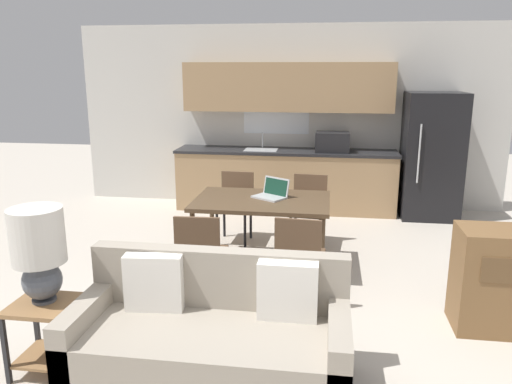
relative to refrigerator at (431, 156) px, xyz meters
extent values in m
plane|color=beige|center=(-2.05, -4.22, -0.88)|extent=(20.00, 20.00, 0.00)
cube|color=silver|center=(-2.05, 0.41, 0.47)|extent=(6.40, 0.06, 2.70)
cube|color=white|center=(-2.23, 0.37, 0.70)|extent=(0.99, 0.01, 0.95)
cube|color=tan|center=(-2.05, 0.07, -0.45)|extent=(3.20, 0.62, 0.86)
cube|color=#232326|center=(-2.05, 0.07, 0.00)|extent=(3.23, 0.65, 0.04)
cube|color=#B2B5B7|center=(-2.41, 0.02, 0.03)|extent=(0.48, 0.36, 0.01)
cylinder|color=#B7BABC|center=(-2.41, 0.19, 0.14)|extent=(0.02, 0.02, 0.24)
cube|color=tan|center=(-2.05, 0.21, 0.92)|extent=(3.04, 0.34, 0.70)
cube|color=black|center=(-1.38, 0.02, 0.16)|extent=(0.48, 0.36, 0.28)
cube|color=black|center=(0.00, 0.00, 0.00)|extent=(0.78, 0.72, 1.75)
cylinder|color=silver|center=(-0.23, -0.38, 0.09)|extent=(0.02, 0.02, 0.79)
cube|color=brown|center=(-2.09, -2.25, -0.14)|extent=(1.38, 0.93, 0.04)
cylinder|color=brown|center=(-2.72, -2.65, -0.52)|extent=(0.05, 0.05, 0.72)
cylinder|color=brown|center=(-1.46, -2.65, -0.52)|extent=(0.05, 0.05, 0.72)
cylinder|color=brown|center=(-2.72, -1.84, -0.52)|extent=(0.05, 0.05, 0.72)
cylinder|color=brown|center=(-1.46, -1.84, -0.52)|extent=(0.05, 0.05, 0.72)
cylinder|color=#3D2D1E|center=(-2.97, -4.00, -0.83)|extent=(0.05, 0.05, 0.10)
cylinder|color=#3D2D1E|center=(-1.35, -4.00, -0.83)|extent=(0.05, 0.05, 0.10)
cube|color=gray|center=(-2.16, -4.32, -0.61)|extent=(1.81, 0.80, 0.33)
cube|color=gray|center=(-2.16, -3.99, -0.40)|extent=(1.81, 0.14, 0.75)
cube|color=gray|center=(-3.00, -4.32, -0.54)|extent=(0.14, 0.80, 0.47)
cube|color=gray|center=(-1.32, -4.32, -0.54)|extent=(0.14, 0.80, 0.47)
cube|color=silver|center=(-2.59, -4.12, -0.24)|extent=(0.41, 0.16, 0.40)
cube|color=silver|center=(-1.67, -4.12, -0.24)|extent=(0.40, 0.12, 0.40)
cube|color=olive|center=(-3.33, -4.30, -0.38)|extent=(0.40, 0.40, 0.03)
cube|color=olive|center=(-3.33, -4.30, -0.76)|extent=(0.36, 0.36, 0.02)
cube|color=#232326|center=(-3.51, -4.48, -0.63)|extent=(0.03, 0.03, 0.49)
cube|color=#232326|center=(-3.15, -4.48, -0.63)|extent=(0.03, 0.03, 0.49)
cube|color=#232326|center=(-3.51, -4.12, -0.63)|extent=(0.03, 0.03, 0.49)
cube|color=#232326|center=(-3.15, -4.12, -0.63)|extent=(0.03, 0.03, 0.49)
cylinder|color=#4C515B|center=(-3.33, -4.27, -0.35)|extent=(0.16, 0.16, 0.02)
sphere|color=#4C515B|center=(-3.33, -4.27, -0.21)|extent=(0.26, 0.26, 0.26)
cylinder|color=beige|center=(-3.33, -4.27, 0.11)|extent=(0.35, 0.35, 0.38)
cube|color=brown|center=(-1.65, -1.51, -0.45)|extent=(0.46, 0.46, 0.04)
cube|color=brown|center=(-1.63, -1.32, -0.23)|extent=(0.40, 0.07, 0.39)
cylinder|color=black|center=(-1.83, -1.66, -0.67)|extent=(0.03, 0.03, 0.41)
cylinder|color=black|center=(-1.49, -1.70, -0.67)|extent=(0.03, 0.03, 0.41)
cylinder|color=black|center=(-1.80, -1.32, -0.67)|extent=(0.03, 0.03, 0.41)
cylinder|color=black|center=(-1.46, -1.36, -0.67)|extent=(0.03, 0.03, 0.41)
cube|color=brown|center=(-2.53, -1.48, -0.45)|extent=(0.44, 0.44, 0.04)
cube|color=brown|center=(-2.52, -1.28, -0.23)|extent=(0.40, 0.05, 0.39)
cylinder|color=black|center=(-2.71, -1.64, -0.67)|extent=(0.03, 0.03, 0.41)
cylinder|color=black|center=(-2.37, -1.65, -0.67)|extent=(0.03, 0.03, 0.41)
cylinder|color=black|center=(-2.69, -1.30, -0.67)|extent=(0.03, 0.03, 0.41)
cylinder|color=black|center=(-2.35, -1.31, -0.67)|extent=(0.03, 0.03, 0.41)
cube|color=brown|center=(-2.53, -3.02, -0.45)|extent=(0.44, 0.44, 0.04)
cube|color=brown|center=(-2.52, -3.22, -0.23)|extent=(0.40, 0.05, 0.39)
cylinder|color=black|center=(-2.37, -2.85, -0.67)|extent=(0.03, 0.03, 0.41)
cylinder|color=black|center=(-2.71, -2.86, -0.67)|extent=(0.03, 0.03, 0.41)
cylinder|color=black|center=(-2.36, -3.19, -0.67)|extent=(0.03, 0.03, 0.41)
cylinder|color=black|center=(-2.69, -3.20, -0.67)|extent=(0.03, 0.03, 0.41)
cube|color=brown|center=(-1.65, -2.96, -0.45)|extent=(0.45, 0.45, 0.04)
cube|color=brown|center=(-1.66, -3.15, -0.23)|extent=(0.40, 0.06, 0.39)
cylinder|color=black|center=(-1.47, -2.80, -0.67)|extent=(0.03, 0.03, 0.41)
cylinder|color=black|center=(-1.80, -2.77, -0.67)|extent=(0.03, 0.03, 0.41)
cylinder|color=black|center=(-1.49, -3.14, -0.67)|extent=(0.03, 0.03, 0.41)
cylinder|color=black|center=(-1.83, -3.11, -0.67)|extent=(0.03, 0.03, 0.41)
cube|color=#B7BABC|center=(-2.02, -2.19, -0.11)|extent=(0.39, 0.36, 0.02)
cube|color=#B7BABC|center=(-1.96, -2.09, -0.02)|extent=(0.30, 0.22, 0.20)
cube|color=#143828|center=(-1.96, -2.10, -0.02)|extent=(0.26, 0.19, 0.17)
camera|label=1|loc=(-1.43, -7.17, 1.19)|focal=35.00mm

